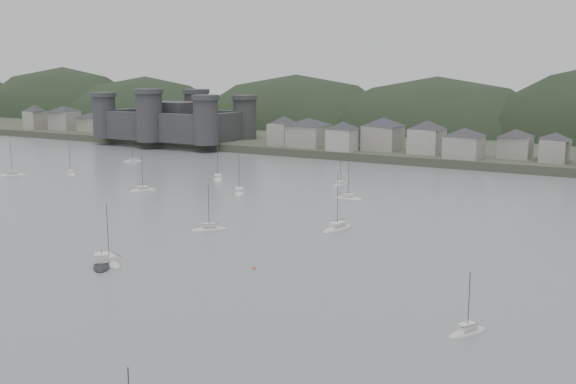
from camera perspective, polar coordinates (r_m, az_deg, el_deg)
The scene contains 7 objects.
ground at distance 104.26m, azimuth -21.73°, elevation -9.55°, with size 900.00×900.00×0.00m, color slate.
far_shore_land at distance 364.18m, azimuth 17.92°, elevation 4.57°, with size 900.00×250.00×3.00m, color #383D2D.
forested_ridge at distance 339.72m, azimuth 17.63°, elevation 2.04°, with size 851.55×103.94×102.57m.
castle at distance 311.71m, azimuth -9.31°, elevation 5.81°, with size 66.00×43.00×20.00m.
moored_fleet at distance 159.23m, azimuth -7.36°, elevation -2.15°, with size 245.11×160.54×13.29m.
motor_launch_far at distance 125.10m, azimuth -14.95°, elevation -5.77°, with size 7.66×8.17×3.96m.
mooring_buoys at distance 143.19m, azimuth -16.69°, elevation -3.90°, with size 112.13×119.11×0.70m.
Camera 1 is at (78.98, -59.04, 33.88)m, focal length 43.52 mm.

